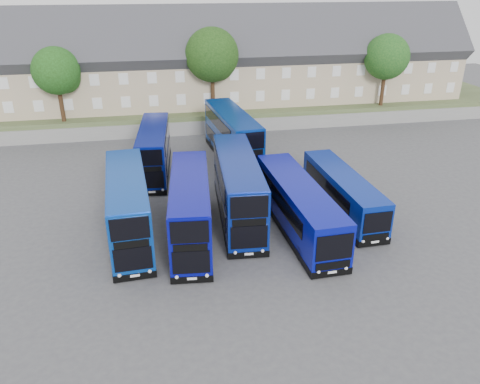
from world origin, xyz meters
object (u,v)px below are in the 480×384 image
dd_front_left (128,208)px  tree_east (387,58)px  dd_front_mid (191,210)px  coach_east_a (298,207)px  tree_far (405,46)px  tree_west (58,72)px  tree_mid (213,57)px

dd_front_left → tree_east: (28.91, 22.49, 5.28)m
dd_front_mid → coach_east_a: (7.30, -0.10, -0.44)m
dd_front_mid → coach_east_a: size_ratio=0.88×
dd_front_mid → tree_far: size_ratio=1.25×
coach_east_a → tree_west: 30.39m
tree_east → tree_far: size_ratio=0.94×
coach_east_a → tree_far: size_ratio=1.41×
tree_east → tree_far: (6.00, 7.00, 0.34)m
tree_west → coach_east_a: bearing=-52.1°
dd_front_left → coach_east_a: 11.35m
coach_east_a → tree_west: tree_west is taller
dd_front_mid → tree_east: size_ratio=1.32×
dd_front_left → tree_far: tree_far is taller
coach_east_a → tree_east: (17.62, 23.59, 5.76)m
dd_front_mid → coach_east_a: bearing=4.5°
dd_front_left → tree_far: 46.04m
tree_mid → tree_east: 20.02m
tree_east → dd_front_left: bearing=-142.1°
dd_front_mid → tree_west: bearing=120.6°
dd_front_mid → tree_west: tree_west is taller
coach_east_a → tree_mid: tree_mid is taller
tree_east → tree_far: bearing=49.4°
dd_front_mid → tree_east: (24.92, 23.48, 5.32)m
tree_west → tree_east: (36.00, 0.00, 0.34)m
tree_west → tree_far: 42.58m
dd_front_left → dd_front_mid: dd_front_left is taller
tree_west → tree_mid: tree_mid is taller
tree_mid → dd_front_mid: bearing=-101.6°
tree_east → dd_front_mid: bearing=-136.7°
coach_east_a → tree_mid: size_ratio=1.33×
tree_mid → tree_far: tree_mid is taller
coach_east_a → tree_west: bearing=125.6°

